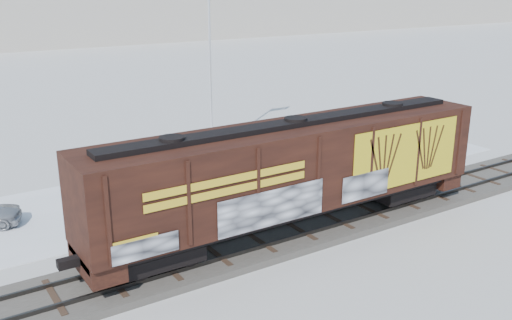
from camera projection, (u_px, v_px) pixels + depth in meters
ground at (257, 246)px, 23.03m from camera, size 500.00×500.00×0.00m
rail_track at (257, 243)px, 22.99m from camera, size 50.00×3.40×0.43m
parking_strip at (177, 191)px, 29.03m from camera, size 40.00×8.00×0.03m
hopper_railcar at (295, 169)px, 23.08m from camera, size 17.80×3.06×4.57m
flagpole at (212, 78)px, 34.49m from camera, size 2.30×0.90×12.34m
car_white at (218, 183)px, 28.08m from camera, size 4.26×1.75×1.37m
car_dark at (361, 148)px, 34.10m from camera, size 4.80×3.00×1.30m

